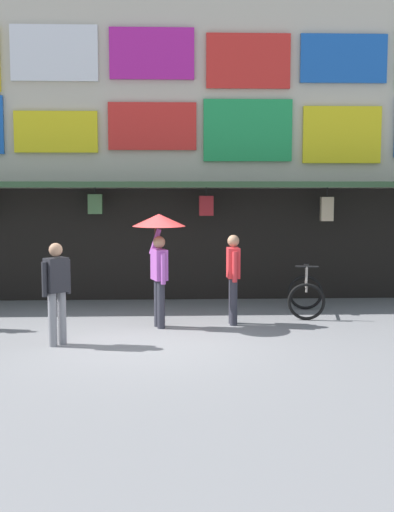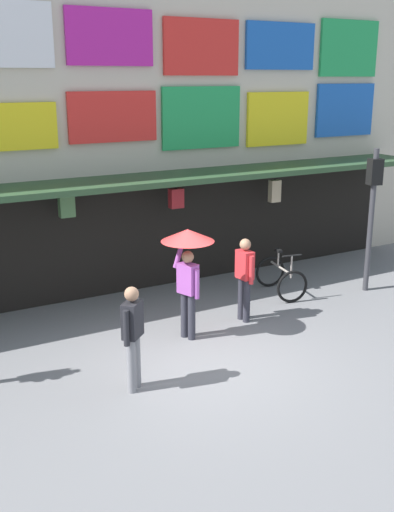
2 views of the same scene
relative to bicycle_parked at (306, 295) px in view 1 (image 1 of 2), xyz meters
name	(u,v)px [view 1 (image 1 of 2)]	position (x,y,z in m)	size (l,w,h in m)	color
ground_plane	(148,341)	(-3.09, -2.10, -0.39)	(80.00, 80.00, 0.00)	slate
shopfront	(153,124)	(-3.09, 2.47, 3.57)	(18.00, 2.60, 8.00)	beige
bicycle_parked	(306,295)	(0.00, 0.00, 0.00)	(0.92, 1.27, 1.05)	black
pedestrian_in_red	(233,274)	(-1.55, -0.86, 0.55)	(0.23, 0.53, 1.68)	#2D2D38
pedestrian_with_umbrella	(159,238)	(-2.91, -1.07, 1.25)	(0.96, 0.96, 2.08)	#2D2D38
pedestrian_in_purple	(57,288)	(-4.56, -2.37, 0.55)	(0.41, 0.41, 1.68)	gray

